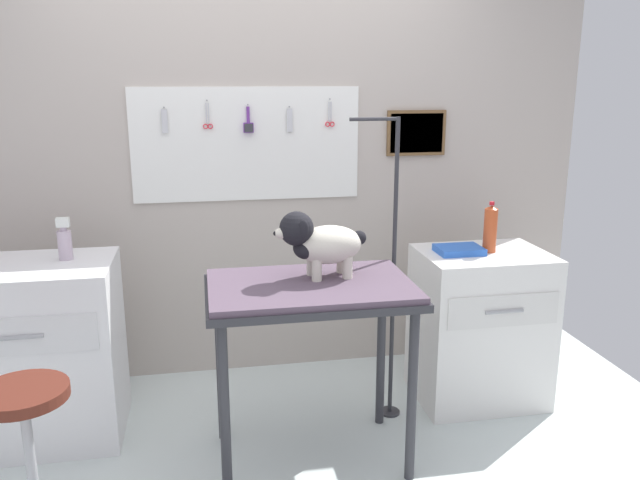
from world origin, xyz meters
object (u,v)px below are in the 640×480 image
grooming_table (311,304)px  counter_left (35,352)px  dog (319,242)px  cabinet_right (480,326)px  soda_bottle (490,229)px  stool (25,416)px  grooming_arm (392,284)px

grooming_table → counter_left: 1.41m
dog → cabinet_right: 1.20m
cabinet_right → soda_bottle: 0.55m
stool → soda_bottle: size_ratio=2.30×
grooming_arm → grooming_table: bearing=-145.6°
grooming_arm → cabinet_right: 0.63m
counter_left → stool: (0.14, -0.77, 0.07)m
dog → counter_left: 1.52m
grooming_table → dog: dog is taller
grooming_table → stool: grooming_table is taller
cabinet_right → soda_bottle: soda_bottle is taller
grooming_table → counter_left: (-1.30, 0.45, -0.33)m
grooming_table → grooming_arm: (0.48, 0.33, -0.04)m
dog → soda_bottle: size_ratio=1.58×
grooming_table → cabinet_right: (1.02, 0.42, -0.35)m
grooming_table → stool: bearing=-164.5°
counter_left → soda_bottle: bearing=-0.5°
grooming_arm → soda_bottle: 0.63m
stool → soda_bottle: soda_bottle is taller
grooming_arm → dog: (-0.42, -0.25, 0.30)m
counter_left → stool: counter_left is taller
dog → counter_left: (-1.35, 0.38, -0.59)m
counter_left → soda_bottle: (2.35, -0.02, 0.53)m
dog → grooming_table: bearing=-126.2°
counter_left → soda_bottle: size_ratio=3.27×
grooming_arm → soda_bottle: bearing=10.2°
dog → counter_left: bearing=164.4°
counter_left → stool: size_ratio=1.43×
grooming_arm → dog: bearing=-149.0°
grooming_arm → cabinet_right: (0.54, 0.09, -0.31)m
grooming_table → dog: bearing=53.8°
grooming_arm → cabinet_right: grooming_arm is taller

